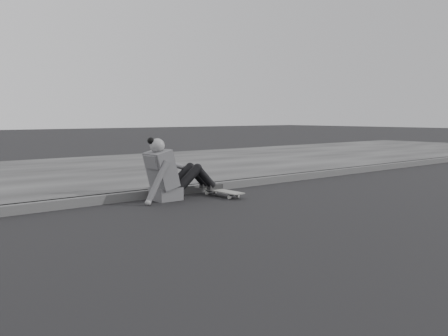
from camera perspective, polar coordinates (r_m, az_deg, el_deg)
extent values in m
plane|color=black|center=(7.89, 23.46, -3.00)|extent=(80.00, 80.00, 0.00)
cube|color=#4A4A4A|center=(9.31, 9.19, -0.90)|extent=(24.00, 0.16, 0.12)
cube|color=#393939|center=(11.51, -2.20, 0.48)|extent=(24.00, 6.00, 0.12)
cylinder|color=#A9A9A4|center=(7.00, 0.64, -3.36)|extent=(0.03, 0.05, 0.05)
cylinder|color=#A9A9A4|center=(7.10, 1.56, -3.24)|extent=(0.03, 0.05, 0.05)
cylinder|color=#A9A9A4|center=(7.40, -1.97, -2.86)|extent=(0.03, 0.05, 0.05)
cylinder|color=#A9A9A4|center=(7.49, -1.06, -2.75)|extent=(0.03, 0.05, 0.05)
cube|color=#2C2C2E|center=(7.04, 1.10, -3.07)|extent=(0.16, 0.04, 0.03)
cube|color=#2C2C2E|center=(7.44, -1.52, -2.59)|extent=(0.16, 0.04, 0.03)
cube|color=slate|center=(7.24, -0.24, -2.63)|extent=(0.20, 0.78, 0.02)
cube|color=#545456|center=(6.97, -6.65, -2.92)|extent=(0.36, 0.34, 0.18)
cube|color=#545456|center=(6.89, -7.17, -0.18)|extent=(0.37, 0.40, 0.57)
cube|color=#545456|center=(6.80, -8.11, 0.75)|extent=(0.14, 0.30, 0.20)
cylinder|color=gray|center=(6.84, -7.55, 1.79)|extent=(0.09, 0.09, 0.08)
sphere|color=gray|center=(6.83, -7.63, 2.54)|extent=(0.20, 0.20, 0.20)
sphere|color=black|center=(6.79, -8.37, 3.10)|extent=(0.09, 0.09, 0.09)
cylinder|color=black|center=(7.04, -4.12, -1.20)|extent=(0.43, 0.13, 0.39)
cylinder|color=black|center=(7.19, -4.96, -1.06)|extent=(0.43, 0.13, 0.39)
cylinder|color=black|center=(7.22, -2.18, -1.05)|extent=(0.35, 0.11, 0.36)
cylinder|color=black|center=(7.36, -3.04, -0.92)|extent=(0.35, 0.11, 0.36)
sphere|color=black|center=(7.12, -3.05, -0.02)|extent=(0.13, 0.13, 0.13)
sphere|color=black|center=(7.27, -3.90, 0.10)|extent=(0.13, 0.13, 0.13)
cube|color=#262626|center=(7.35, -1.04, -2.15)|extent=(0.24, 0.08, 0.07)
cube|color=#262626|center=(7.49, -1.90, -2.00)|extent=(0.24, 0.08, 0.07)
cylinder|color=#545456|center=(6.62, -7.64, -1.66)|extent=(0.38, 0.08, 0.58)
sphere|color=gray|center=(6.57, -8.67, -3.93)|extent=(0.08, 0.08, 0.08)
cylinder|color=#545456|center=(7.14, -6.25, 0.53)|extent=(0.48, 0.08, 0.21)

